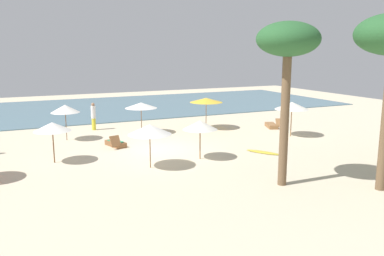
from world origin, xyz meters
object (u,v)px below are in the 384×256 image
at_px(umbrella_1, 206,100).
at_px(lounger_0, 116,143).
at_px(umbrella_7, 52,127).
at_px(lounger_1, 272,125).
at_px(person_1, 93,116).
at_px(palm_0, 288,45).
at_px(umbrella_4, 150,129).
at_px(umbrella_0, 200,125).
at_px(surfboard, 263,152).
at_px(umbrella_2, 141,105).
at_px(umbrella_6, 65,109).
at_px(umbrella_5, 292,106).

height_order(umbrella_1, lounger_0, umbrella_1).
relative_size(umbrella_7, lounger_1, 1.14).
distance_m(person_1, palm_0, 16.17).
xyz_separation_m(umbrella_4, person_1, (-0.55, 10.21, -0.86)).
height_order(umbrella_0, palm_0, palm_0).
height_order(lounger_0, palm_0, palm_0).
bearing_deg(umbrella_7, surfboard, -14.63).
relative_size(umbrella_0, umbrella_4, 0.95).
xyz_separation_m(umbrella_0, umbrella_7, (-6.78, 2.37, 0.05)).
distance_m(umbrella_0, umbrella_4, 2.83).
bearing_deg(palm_0, umbrella_2, 99.63).
height_order(lounger_1, palm_0, palm_0).
distance_m(umbrella_7, lounger_1, 15.39).
relative_size(umbrella_2, lounger_1, 1.19).
distance_m(umbrella_0, umbrella_7, 7.18).
height_order(lounger_0, lounger_1, lounger_0).
bearing_deg(palm_0, surfboard, 63.81).
distance_m(lounger_0, surfboard, 8.30).
bearing_deg(lounger_1, umbrella_0, -147.30).
distance_m(umbrella_4, lounger_0, 5.13).
bearing_deg(surfboard, umbrella_1, 88.37).
bearing_deg(umbrella_0, lounger_0, 126.04).
height_order(umbrella_6, person_1, umbrella_6).
xyz_separation_m(umbrella_4, umbrella_7, (-3.98, 2.81, -0.04)).
xyz_separation_m(umbrella_6, lounger_1, (13.75, -1.96, -1.77)).
relative_size(umbrella_2, umbrella_7, 1.04).
distance_m(umbrella_2, palm_0, 12.93).
bearing_deg(umbrella_1, lounger_1, -19.60).
xyz_separation_m(umbrella_1, umbrella_6, (-9.31, 0.38, -0.07)).
height_order(umbrella_2, umbrella_6, umbrella_6).
relative_size(umbrella_0, umbrella_7, 0.98).
bearing_deg(lounger_1, surfboard, -129.51).
distance_m(umbrella_7, person_1, 8.20).
relative_size(umbrella_2, umbrella_5, 0.95).
bearing_deg(umbrella_0, umbrella_4, -171.18).
bearing_deg(umbrella_0, surfboard, -5.33).
xyz_separation_m(umbrella_1, umbrella_2, (-4.56, 0.34, -0.14)).
bearing_deg(umbrella_1, umbrella_0, -118.98).
relative_size(umbrella_1, person_1, 1.20).
xyz_separation_m(umbrella_2, lounger_0, (-2.45, -2.80, -1.69)).
distance_m(umbrella_5, umbrella_6, 13.97).
height_order(umbrella_6, lounger_0, umbrella_6).
bearing_deg(umbrella_5, umbrella_7, -179.62).
height_order(umbrella_1, lounger_1, umbrella_1).
bearing_deg(umbrella_0, umbrella_7, 160.70).
distance_m(umbrella_0, surfboard, 4.00).
height_order(umbrella_0, umbrella_2, umbrella_2).
height_order(umbrella_2, palm_0, palm_0).
xyz_separation_m(umbrella_5, umbrella_7, (-14.40, -0.10, -0.17)).
distance_m(umbrella_7, lounger_0, 4.41).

